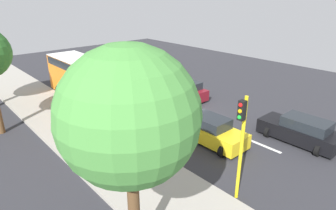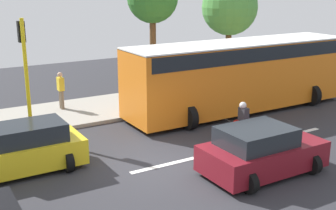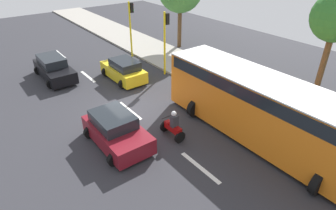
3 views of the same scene
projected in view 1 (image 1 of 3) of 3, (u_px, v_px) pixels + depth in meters
ground_plane at (186, 114)px, 20.46m from camera, size 40.00×60.00×0.10m
sidewalk at (97, 145)px, 16.07m from camera, size 4.00×60.00×0.15m
lane_stripe_far_north at (100, 79)px, 28.77m from camera, size 0.20×2.40×0.01m
lane_stripe_north at (136, 93)px, 24.61m from camera, size 0.20×2.40×0.01m
lane_stripe_mid at (186, 114)px, 20.44m from camera, size 0.20×2.40×0.01m
lane_stripe_south at (261, 145)px, 16.28m from camera, size 0.20×2.40×0.01m
car_yellow_cab at (212, 132)px, 16.27m from camera, size 2.12×3.81×1.52m
car_maroon at (184, 91)px, 23.02m from camera, size 2.35×3.83×1.52m
car_black at (300, 131)px, 16.37m from camera, size 2.17×4.36×1.52m
city_bus at (93, 80)px, 21.77m from camera, size 3.20×11.00×3.16m
motorcycle at (150, 94)px, 22.39m from camera, size 0.60×1.30×1.53m
pedestrian_near_signal at (92, 139)px, 14.68m from camera, size 0.40×0.24×1.69m
pedestrian_by_tree at (66, 95)px, 20.90m from camera, size 0.40×0.24×1.69m
traffic_light_corner at (161, 103)px, 14.28m from camera, size 0.49×0.24×4.50m
traffic_light_midblock at (241, 135)px, 11.01m from camera, size 0.49×0.24×4.50m
street_tree_south at (129, 117)px, 7.56m from camera, size 3.84×3.84×6.93m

